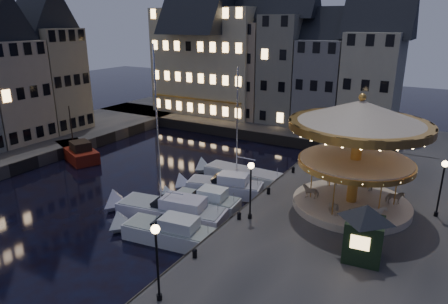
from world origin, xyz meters
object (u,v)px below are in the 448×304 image
Objects in this scene: streetlamp_d at (442,181)px; bollard_b at (239,215)px; motorboat_e at (220,187)px; red_fishing_boat at (77,152)px; carousel at (359,135)px; bollard_d at (293,169)px; motorboat_c at (167,210)px; streetlamp_a at (157,252)px; motorboat_b at (164,232)px; motorboat_f at (238,174)px; streetlamp_b at (251,183)px; streetlamp_c at (314,136)px; bollard_a at (195,253)px; ticket_kiosk at (366,223)px; bollard_c at (269,190)px; motorboat_d at (201,202)px.

bollard_b is (-11.90, -7.50, -2.41)m from streetlamp_d.
red_fishing_boat is (-18.54, 0.18, 0.06)m from motorboat_e.
motorboat_e is 0.78× the size of carousel.
bollard_d is 0.04× the size of motorboat_c.
motorboat_c is at bearing 126.29° from streetlamp_a.
motorboat_b reaches higher than bollard_b.
motorboat_f is at bearing 92.34° from motorboat_e.
streetlamp_b is 13.50m from streetlamp_c.
bollard_b is (0.00, 5.50, 0.00)m from bollard_a.
red_fishing_boat reaches higher than streetlamp_c.
motorboat_e is 12.86m from carousel.
bollard_d is at bearing 127.29° from ticket_kiosk.
bollard_c is at bearing -168.14° from streetlamp_d.
streetlamp_a is at bearing -131.66° from ticket_kiosk.
motorboat_c is (-6.63, -0.97, -3.34)m from streetlamp_b.
bollard_b is 5.31m from motorboat_b.
bollard_b is at bearing -140.19° from streetlamp_b.
motorboat_c is at bearing -118.78° from bollard_d.
streetlamp_b is 7.48m from motorboat_c.
red_fishing_boat reaches higher than bollard_c.
streetlamp_d is 19.57m from motorboat_b.
motorboat_f reaches higher than bollard_a.
motorboat_c reaches higher than bollard_d.
red_fishing_boat is at bearing -177.26° from streetlamp_d.
motorboat_b is at bearing 126.90° from streetlamp_a.
carousel is (12.34, 6.33, 6.25)m from motorboat_c.
motorboat_f is at bearing 94.04° from motorboat_b.
bollard_c is 1.00× the size of bollard_d.
motorboat_f is at bearing 139.80° from bollard_c.
motorboat_f is at bearing 10.63° from red_fishing_boat.
motorboat_d is (-0.51, 5.35, -0.00)m from motorboat_b.
streetlamp_b is 0.36× the size of motorboat_f.
motorboat_f reaches higher than bollard_c.
streetlamp_c is 1.07× the size of ticket_kiosk.
streetlamp_d is 0.43× the size of carousel.
bollard_a is at bearing -39.82° from motorboat_c.
bollard_a is 16.00m from bollard_d.
bollard_c and bollard_d have the same top height.
streetlamp_d is 0.33× the size of motorboat_c.
motorboat_c is 1.93× the size of motorboat_d.
ticket_kiosk is (13.38, -6.27, 2.98)m from motorboat_e.
motorboat_b is 8.81m from motorboat_e.
ticket_kiosk is at bearing -11.43° from red_fishing_boat.
motorboat_e is at bearing -123.28° from streetlamp_c.
motorboat_f is (-5.04, 9.26, -1.07)m from bollard_b.
streetlamp_b reaches higher than bollard_c.
bollard_d is (0.00, 10.50, 0.00)m from bollard_b.
carousel is (-5.58, -1.64, 2.92)m from streetlamp_d.
motorboat_c is at bearing -137.76° from bollard_c.
motorboat_d is (-5.27, 1.70, -3.38)m from streetlamp_b.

